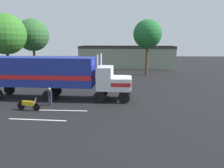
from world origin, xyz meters
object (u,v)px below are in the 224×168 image
Objects in this scene: semi_truck at (53,74)px; parked_car at (45,76)px; tree_left at (6,34)px; person_bystander at (50,96)px; tree_center at (148,34)px; tree_right at (33,35)px; motorcycle at (29,105)px.

parked_car is at bearing 113.95° from semi_truck.
parked_car is 9.64m from tree_left.
person_bystander reaches higher than parked_car.
tree_center is (10.80, 17.67, 5.85)m from person_bystander.
semi_truck is 2.92m from person_bystander.
parked_car is at bearing 111.08° from person_bystander.
tree_center is 0.94× the size of tree_right.
tree_left is at bearing -99.05° from tree_right.
tree_left is at bearing 131.05° from semi_truck.
tree_center is 21.43m from tree_right.
motorcycle is (-0.97, -3.85, -2.04)m from semi_truck.
semi_truck is at bearing -64.32° from tree_right.
tree_left is 7.72m from tree_right.
person_bystander is at bearing 47.16° from motorcycle.
tree_left is at bearing 153.73° from parked_car.
person_bystander is 0.78× the size of motorcycle.
tree_center is (22.09, 2.77, 0.05)m from tree_left.
semi_truck is 6.86× the size of motorcycle.
semi_truck is at bearing -126.20° from tree_center.
tree_right reaches higher than semi_truck.
tree_right is at bearing 80.95° from tree_left.
tree_center reaches higher than motorcycle.
motorcycle is 23.52m from tree_center.
motorcycle is 20.12m from tree_left.
semi_truck is 8.78× the size of person_bystander.
tree_left is at bearing 127.13° from person_bystander.
tree_left reaches higher than semi_truck.
semi_truck is 1.47× the size of tree_right.
motorcycle is at bearing -132.84° from person_bystander.
tree_right reaches higher than parked_car.
tree_right is at bearing 109.97° from motorcycle.
person_bystander is (0.38, -2.39, -1.63)m from semi_truck.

